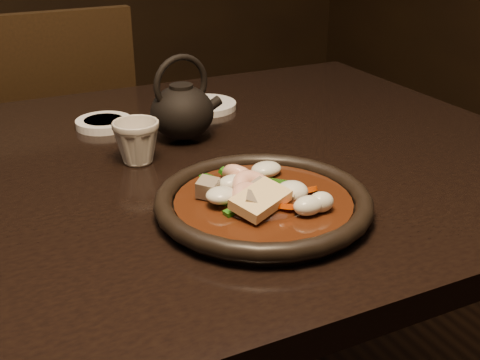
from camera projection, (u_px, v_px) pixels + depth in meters
name	position (u px, v px, depth m)	size (l,w,h in m)	color
table	(64.00, 228.00, 0.92)	(1.60, 0.90, 0.75)	black
chair	(52.00, 166.00, 1.59)	(0.44, 0.44, 0.91)	black
plate	(263.00, 203.00, 0.79)	(0.29, 0.29, 0.03)	black
stirfry	(262.00, 198.00, 0.79)	(0.16, 0.18, 0.06)	#361709
soy_dish	(104.00, 123.00, 1.11)	(0.10, 0.10, 0.01)	white
saucer_right	(205.00, 106.00, 1.21)	(0.13, 0.13, 0.01)	white
tea_cup	(137.00, 141.00, 0.94)	(0.07, 0.07, 0.07)	beige
teapot	(182.00, 109.00, 1.03)	(0.13, 0.11, 0.15)	black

